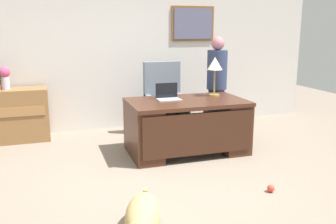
{
  "coord_description": "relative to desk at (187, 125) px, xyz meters",
  "views": [
    {
      "loc": [
        -1.34,
        -3.78,
        1.73
      ],
      "look_at": [
        -0.0,
        0.3,
        0.75
      ],
      "focal_mm": 39.54,
      "sensor_mm": 36.0,
      "label": 1
    }
  ],
  "objects": [
    {
      "name": "ground_plane",
      "position": [
        -0.47,
        -0.9,
        -0.4
      ],
      "size": [
        12.0,
        12.0,
        0.0
      ],
      "primitive_type": "plane",
      "color": "gray"
    },
    {
      "name": "back_wall",
      "position": [
        -0.46,
        1.7,
        0.95
      ],
      "size": [
        7.0,
        0.16,
        2.7
      ],
      "color": "silver",
      "rests_on": "ground_plane"
    },
    {
      "name": "desk",
      "position": [
        0.0,
        0.0,
        0.0
      ],
      "size": [
        1.62,
        0.96,
        0.75
      ],
      "color": "#422316",
      "rests_on": "ground_plane"
    },
    {
      "name": "armchair",
      "position": [
        -0.04,
        0.9,
        0.12
      ],
      "size": [
        0.6,
        0.59,
        1.2
      ],
      "color": "slate",
      "rests_on": "ground_plane"
    },
    {
      "name": "person_standing",
      "position": [
        0.77,
        0.69,
        0.42
      ],
      "size": [
        0.32,
        0.32,
        1.6
      ],
      "color": "#262323",
      "rests_on": "ground_plane"
    },
    {
      "name": "dog_lying",
      "position": [
        -1.13,
        -1.88,
        -0.25
      ],
      "size": [
        0.51,
        0.83,
        0.3
      ],
      "color": "tan",
      "rests_on": "ground_plane"
    },
    {
      "name": "laptop",
      "position": [
        -0.23,
        0.16,
        0.4
      ],
      "size": [
        0.32,
        0.22,
        0.22
      ],
      "color": "#B2B5BA",
      "rests_on": "desk"
    },
    {
      "name": "desk_lamp",
      "position": [
        0.5,
        0.21,
        0.79
      ],
      "size": [
        0.22,
        0.22,
        0.57
      ],
      "color": "#9E8447",
      "rests_on": "desk"
    },
    {
      "name": "vase_with_flowers",
      "position": [
        -2.43,
        1.35,
        0.61
      ],
      "size": [
        0.17,
        0.17,
        0.35
      ],
      "color": "silver",
      "rests_on": "credenza"
    },
    {
      "name": "dog_toy_ball",
      "position": [
        0.39,
        -1.51,
        -0.36
      ],
      "size": [
        0.08,
        0.08,
        0.08
      ],
      "primitive_type": "sphere",
      "color": "#E53F33",
      "rests_on": "ground_plane"
    }
  ]
}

